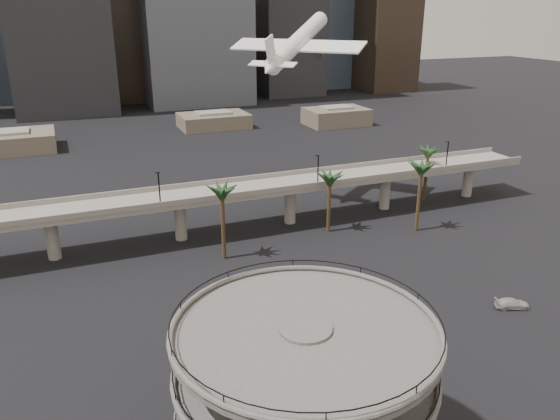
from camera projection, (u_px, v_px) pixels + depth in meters
name	position (u px, v px, depth m)	size (l,w,h in m)	color
ground	(398.00, 415.00, 57.86)	(700.00, 700.00, 0.00)	black
parking_ramp	(304.00, 392.00, 46.36)	(22.20, 22.20, 17.35)	#4F4C4A
overpass	(237.00, 195.00, 103.02)	(130.00, 9.30, 14.70)	gray
palm_trees	(357.00, 173.00, 102.72)	(54.40, 18.40, 14.00)	#47341E
low_buildings	(176.00, 127.00, 182.77)	(135.00, 27.50, 6.80)	#6A5C4E
airborne_jet	(298.00, 42.00, 116.48)	(26.78, 25.92, 13.45)	white
car_a	(255.00, 329.00, 72.15)	(1.58, 3.94, 1.34)	#B91A38
car_b	(358.00, 314.00, 75.36)	(1.53, 4.39, 1.45)	black
car_c	(512.00, 303.00, 78.19)	(1.97, 4.85, 1.41)	#B2B1AE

